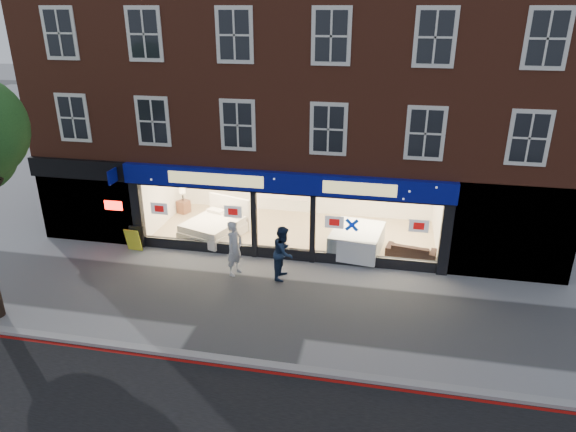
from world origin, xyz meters
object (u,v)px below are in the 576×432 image
(display_bed, at_px, (215,226))
(mattress_stack, at_px, (357,240))
(sofa, at_px, (411,250))
(a_board, at_px, (135,239))
(pedestrian_blue, at_px, (284,252))
(pedestrian_grey, at_px, (235,248))

(display_bed, xyz_separation_m, mattress_stack, (5.54, -0.33, 0.07))
(sofa, height_order, a_board, a_board)
(display_bed, relative_size, a_board, 3.07)
(display_bed, relative_size, pedestrian_blue, 1.51)
(display_bed, distance_m, pedestrian_blue, 4.21)
(sofa, xyz_separation_m, a_board, (-10.03, -1.25, 0.10))
(display_bed, xyz_separation_m, sofa, (7.48, -0.43, -0.11))
(display_bed, height_order, sofa, display_bed)
(sofa, bearing_deg, a_board, 17.69)
(pedestrian_blue, bearing_deg, pedestrian_grey, 96.44)
(a_board, distance_m, pedestrian_grey, 4.33)
(sofa, distance_m, pedestrian_grey, 6.29)
(pedestrian_blue, bearing_deg, a_board, 84.71)
(mattress_stack, distance_m, pedestrian_blue, 3.22)
(display_bed, bearing_deg, mattress_stack, 15.27)
(mattress_stack, relative_size, sofa, 1.37)
(a_board, height_order, pedestrian_blue, pedestrian_blue)
(a_board, relative_size, pedestrian_blue, 0.49)
(sofa, height_order, pedestrian_grey, pedestrian_grey)
(display_bed, height_order, pedestrian_grey, pedestrian_grey)
(a_board, bearing_deg, display_bed, 36.35)
(display_bed, relative_size, sofa, 1.59)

